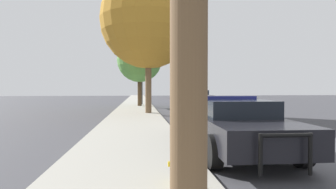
% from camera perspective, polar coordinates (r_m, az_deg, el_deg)
% --- Properties ---
extents(ground_plane, '(110.00, 110.00, 0.00)m').
position_cam_1_polar(ground_plane, '(8.23, 30.85, -10.44)').
color(ground_plane, '#3D3D42').
extents(sidewalk_left, '(3.00, 110.00, 0.13)m').
position_cam_1_polar(sidewalk_left, '(6.60, -8.20, -12.60)').
color(sidewalk_left, '#99968C').
rests_on(sidewalk_left, ground_plane).
extents(police_car, '(2.23, 5.16, 1.44)m').
position_cam_1_polar(police_car, '(7.23, 13.98, -5.91)').
color(police_car, black).
rests_on(police_car, ground_plane).
extents(fire_hydrant, '(0.50, 0.22, 0.73)m').
position_cam_1_polar(fire_hydrant, '(4.19, 3.50, -14.35)').
color(fire_hydrant, gold).
rests_on(fire_hydrant, sidewalk_left).
extents(traffic_light, '(4.01, 0.35, 4.57)m').
position_cam_1_polar(traffic_light, '(25.56, -1.95, 5.24)').
color(traffic_light, '#424247').
rests_on(traffic_light, sidewalk_left).
extents(car_background_oncoming, '(2.14, 4.37, 1.46)m').
position_cam_1_polar(car_background_oncoming, '(30.35, 7.02, -0.37)').
color(car_background_oncoming, '#B7B7BC').
rests_on(car_background_oncoming, ground_plane).
extents(car_background_distant, '(1.99, 3.95, 1.44)m').
position_cam_1_polar(car_background_distant, '(43.62, 2.17, 0.13)').
color(car_background_distant, maroon).
rests_on(car_background_distant, ground_plane).
extents(box_truck, '(2.56, 6.95, 3.41)m').
position_cam_1_polar(box_truck, '(40.50, 3.75, 1.48)').
color(box_truck, navy).
rests_on(box_truck, ground_plane).
extents(tree_sidewalk_mid, '(3.95, 3.95, 6.04)m').
position_cam_1_polar(tree_sidewalk_mid, '(23.46, -6.21, 7.48)').
color(tree_sidewalk_mid, '#4C3823').
rests_on(tree_sidewalk_mid, sidewalk_left).
extents(tree_sidewalk_near, '(5.95, 5.95, 8.73)m').
position_cam_1_polar(tree_sidewalk_near, '(17.01, -4.32, 15.67)').
color(tree_sidewalk_near, brown).
rests_on(tree_sidewalk_near, sidewalk_left).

